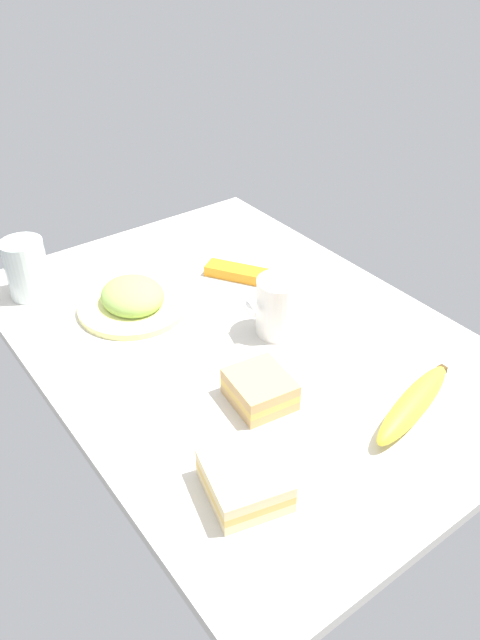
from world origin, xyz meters
TOP-DOWN VIEW (x-y plane):
  - tabletop at (0.00, 0.00)cm, footprint 90.00×64.00cm
  - plate_of_food at (17.56, 10.52)cm, footprint 19.59×19.59cm
  - coffee_mug_black at (-2.93, -5.81)cm, footprint 7.67×9.90cm
  - sandwich_main at (-14.62, 7.25)cm, footprint 10.06×9.28cm
  - sandwich_side at (-26.55, 18.90)cm, footprint 12.12×11.39cm
  - glass_of_milk at (32.77, 23.37)cm, footprint 7.50×7.50cm
  - banana at (-29.60, -8.49)cm, footprint 8.76×20.23cm
  - snack_bar at (15.23, -10.54)cm, footprint 12.35×9.83cm

SIDE VIEW (x-z plane):
  - tabletop at x=0.00cm, z-range 0.00..2.00cm
  - snack_bar at x=15.23cm, z-range 2.00..4.00cm
  - plate_of_food at x=17.56cm, z-range 1.02..6.61cm
  - banana at x=-29.60cm, z-range 2.00..5.91cm
  - sandwich_main at x=-14.62cm, z-range 2.00..6.40cm
  - sandwich_side at x=-26.55cm, z-range 2.00..6.40cm
  - glass_of_milk at x=32.77cm, z-range 1.42..12.24cm
  - coffee_mug_black at x=-2.93cm, z-range 2.14..12.10cm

